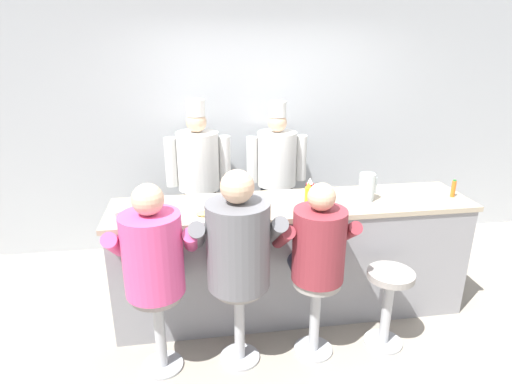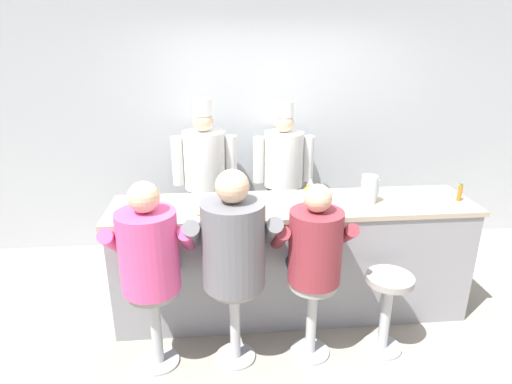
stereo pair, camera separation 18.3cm
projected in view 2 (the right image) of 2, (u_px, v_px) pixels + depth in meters
ground_plane at (297, 332)px, 3.51m from camera, size 20.00×20.00×0.00m
wall_back at (271, 126)px, 4.71m from camera, size 10.00×0.06×2.70m
diner_counter at (292, 258)px, 3.64m from camera, size 2.96×0.65×1.01m
ketchup_bottle_red at (310, 194)px, 3.35m from camera, size 0.06×0.06×0.24m
mustard_bottle_yellow at (308, 198)px, 3.27m from camera, size 0.06×0.06×0.23m
hot_sauce_bottle_orange at (460, 192)px, 3.50m from camera, size 0.04×0.04×0.15m
water_pitcher_clear at (369, 189)px, 3.45m from camera, size 0.15×0.13×0.23m
breakfast_plate at (202, 215)px, 3.21m from camera, size 0.26×0.26×0.05m
cereal_bowl at (162, 210)px, 3.27m from camera, size 0.16×0.16×0.05m
coffee_mug_white at (117, 213)px, 3.15m from camera, size 0.14×0.09×0.09m
diner_seated_pink at (150, 255)px, 2.91m from camera, size 0.61×0.60×1.42m
diner_seated_grey at (233, 248)px, 2.95m from camera, size 0.66×0.65×1.48m
diner_seated_maroon at (314, 252)px, 3.02m from camera, size 0.57×0.56×1.36m
empty_stool_round at (387, 301)px, 3.18m from camera, size 0.35×0.35×0.64m
cook_in_whites_near at (205, 174)px, 4.45m from camera, size 0.67×0.43×1.71m
cook_in_whites_far at (283, 172)px, 4.59m from camera, size 0.65×0.42×1.66m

